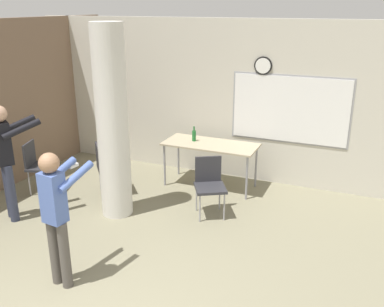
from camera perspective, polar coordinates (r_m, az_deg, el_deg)
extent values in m
cube|color=beige|center=(7.62, 5.96, 6.97)|extent=(8.00, 0.12, 2.80)
cylinder|color=black|center=(7.31, 9.47, 11.48)|extent=(0.30, 0.03, 0.30)
cylinder|color=white|center=(7.30, 9.44, 11.46)|extent=(0.26, 0.01, 0.25)
cube|color=#99999E|center=(7.35, 12.90, 5.74)|extent=(1.98, 0.01, 1.16)
cube|color=white|center=(7.34, 12.89, 5.72)|extent=(1.92, 0.02, 1.10)
cylinder|color=silver|center=(6.20, -10.58, 3.89)|extent=(0.46, 0.46, 2.80)
cube|color=tan|center=(7.26, 2.48, 1.22)|extent=(1.59, 0.69, 0.03)
cylinder|color=gray|center=(7.42, -3.67, -1.58)|extent=(0.04, 0.04, 0.75)
cylinder|color=gray|center=(6.93, 7.31, -3.27)|extent=(0.04, 0.04, 0.75)
cylinder|color=gray|center=(7.90, -1.82, -0.22)|extent=(0.04, 0.04, 0.75)
cylinder|color=gray|center=(7.44, 8.53, -1.70)|extent=(0.04, 0.04, 0.75)
cylinder|color=#1E6B2D|center=(7.36, 0.27, 2.36)|extent=(0.07, 0.07, 0.18)
cylinder|color=#1E6B2D|center=(7.33, 0.27, 3.34)|extent=(0.03, 0.03, 0.08)
cube|color=#2D2D33|center=(7.55, -19.27, -1.68)|extent=(0.56, 0.56, 0.04)
cube|color=#2D2D33|center=(7.56, -20.87, -0.06)|extent=(0.15, 0.39, 0.40)
cylinder|color=#99999E|center=(7.41, -18.33, -3.92)|extent=(0.02, 0.02, 0.43)
cylinder|color=#99999E|center=(7.72, -17.33, -2.88)|extent=(0.02, 0.02, 0.43)
cylinder|color=#99999E|center=(7.56, -20.85, -3.78)|extent=(0.02, 0.02, 0.43)
cylinder|color=#99999E|center=(7.86, -19.78, -2.76)|extent=(0.02, 0.02, 0.43)
cube|color=#2D2D33|center=(7.20, -10.69, -1.89)|extent=(0.62, 0.62, 0.04)
cube|color=#2D2D33|center=(7.11, -12.43, -0.42)|extent=(0.28, 0.32, 0.40)
cylinder|color=#99999E|center=(7.15, -8.94, -3.99)|extent=(0.02, 0.02, 0.43)
cylinder|color=#99999E|center=(7.48, -9.41, -2.95)|extent=(0.02, 0.02, 0.43)
cylinder|color=#99999E|center=(7.11, -11.81, -4.31)|extent=(0.02, 0.02, 0.43)
cylinder|color=#99999E|center=(7.44, -12.14, -3.25)|extent=(0.02, 0.02, 0.43)
cube|color=#2D2D33|center=(6.33, 2.44, -4.60)|extent=(0.60, 0.60, 0.04)
cube|color=#2D2D33|center=(6.44, 2.17, -2.07)|extent=(0.36, 0.23, 0.40)
cylinder|color=#99999E|center=(6.25, 1.05, -7.32)|extent=(0.02, 0.02, 0.43)
cylinder|color=#99999E|center=(6.30, 4.32, -7.12)|extent=(0.02, 0.02, 0.43)
cylinder|color=#99999E|center=(6.57, 0.59, -5.92)|extent=(0.02, 0.02, 0.43)
cylinder|color=#99999E|center=(6.62, 3.70, -5.74)|extent=(0.02, 0.02, 0.43)
cylinder|color=#2D3347|center=(6.71, -22.93, -4.94)|extent=(0.13, 0.13, 0.87)
cylinder|color=#2D3347|center=(6.87, -23.23, -4.43)|extent=(0.13, 0.13, 0.87)
cube|color=black|center=(6.55, -23.92, 1.25)|extent=(0.32, 0.30, 0.61)
cylinder|color=black|center=(6.40, -21.78, 3.02)|extent=(0.37, 0.50, 0.25)
cylinder|color=black|center=(6.67, -22.33, 3.56)|extent=(0.37, 0.50, 0.25)
cylinder|color=#514C47|center=(5.04, -16.60, -12.88)|extent=(0.12, 0.12, 0.80)
cylinder|color=#514C47|center=(5.14, -17.85, -12.32)|extent=(0.12, 0.12, 0.80)
cube|color=#4C66AD|center=(4.78, -18.04, -5.60)|extent=(0.25, 0.21, 0.57)
sphere|color=#997051|center=(4.63, -18.54, -1.21)|extent=(0.22, 0.22, 0.22)
cylinder|color=#4C66AD|center=(4.76, -15.23, -3.01)|extent=(0.14, 0.51, 0.23)
cylinder|color=#4C66AD|center=(4.93, -17.35, -2.41)|extent=(0.14, 0.51, 0.23)
cube|color=white|center=(5.07, -15.51, -1.59)|extent=(0.05, 0.13, 0.04)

